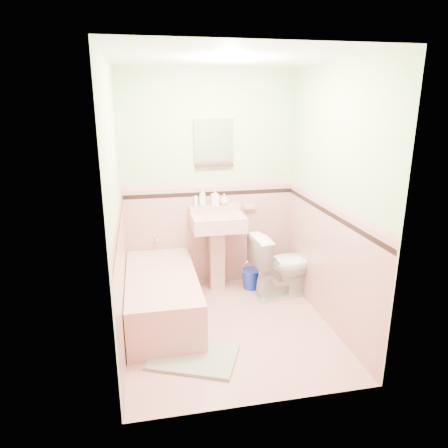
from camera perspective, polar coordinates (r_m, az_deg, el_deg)
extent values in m
plane|color=#D28F89|center=(4.24, 0.70, -14.04)|extent=(2.20, 2.20, 0.00)
plane|color=white|center=(3.65, 0.84, 21.94)|extent=(2.20, 2.20, 0.00)
plane|color=#F3E8C6|center=(4.81, -2.03, 5.73)|extent=(2.50, 0.00, 2.50)
plane|color=#F3E8C6|center=(2.73, 5.66, -3.00)|extent=(2.50, 0.00, 2.50)
plane|color=#F3E8C6|center=(3.68, -14.65, 1.72)|extent=(0.00, 2.50, 2.50)
plane|color=#F3E8C6|center=(4.08, 14.65, 3.18)|extent=(0.00, 2.50, 2.50)
plane|color=#D5958F|center=(4.96, -1.93, -1.68)|extent=(2.00, 0.00, 2.00)
plane|color=#D5958F|center=(3.03, 5.23, -14.58)|extent=(2.00, 0.00, 2.00)
plane|color=#D5958F|center=(3.89, -13.76, -7.54)|extent=(0.00, 2.20, 2.20)
plane|color=#D5958F|center=(4.27, 13.86, -5.33)|extent=(0.00, 2.20, 2.20)
plane|color=black|center=(4.82, -1.98, 4.17)|extent=(2.00, 0.00, 2.00)
plane|color=black|center=(2.80, 5.48, -5.39)|extent=(2.00, 0.00, 2.00)
plane|color=black|center=(3.71, -14.22, -0.20)|extent=(0.00, 2.20, 2.20)
plane|color=black|center=(4.10, 14.29, 1.41)|extent=(0.00, 2.20, 2.20)
plane|color=#D28F8E|center=(4.80, -1.99, 5.34)|extent=(2.00, 0.00, 2.00)
plane|color=#D28F8E|center=(2.76, 5.54, -3.46)|extent=(2.00, 0.00, 2.00)
plane|color=#D28F8E|center=(3.69, -14.33, 1.29)|extent=(0.00, 2.20, 2.20)
plane|color=#D28F8E|center=(4.08, 14.39, 2.76)|extent=(0.00, 2.20, 2.20)
cube|color=#CD938E|center=(4.35, -8.50, -10.01)|extent=(0.70, 1.50, 0.45)
cylinder|color=silver|center=(4.86, -9.21, -1.93)|extent=(0.04, 0.12, 0.04)
cylinder|color=silver|center=(4.79, -1.21, 2.01)|extent=(0.02, 0.02, 0.10)
cube|color=white|center=(4.72, -1.42, 11.05)|extent=(0.44, 0.04, 0.55)
cube|color=#CD938E|center=(4.93, 3.48, 2.43)|extent=(0.13, 0.07, 0.04)
imported|color=#B2B2B2|center=(4.77, -2.98, 3.72)|extent=(0.10, 0.11, 0.21)
imported|color=#B2B2B2|center=(4.79, -1.25, 3.73)|extent=(0.09, 0.09, 0.19)
imported|color=#B2B2B2|center=(4.82, 0.02, 3.43)|extent=(0.11, 0.11, 0.13)
cylinder|color=white|center=(4.77, -3.90, 3.17)|extent=(0.04, 0.04, 0.12)
imported|color=white|center=(4.77, 8.07, -5.56)|extent=(0.78, 0.50, 0.75)
cube|color=gray|center=(3.80, -4.27, -17.82)|extent=(0.87, 0.74, 0.03)
cube|color=#BF1E59|center=(3.87, -3.28, -16.37)|extent=(0.15, 0.08, 0.06)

